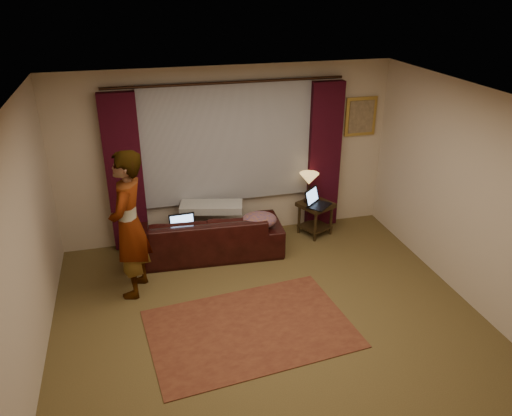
# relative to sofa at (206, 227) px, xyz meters

# --- Properties ---
(floor) EXTENTS (5.00, 5.00, 0.01)m
(floor) POSITION_rel_sofa_xyz_m (0.44, -1.94, -0.44)
(floor) COLOR brown
(floor) RESTS_ON ground
(ceiling) EXTENTS (5.00, 5.00, 0.02)m
(ceiling) POSITION_rel_sofa_xyz_m (0.44, -1.94, 2.17)
(ceiling) COLOR silver
(ceiling) RESTS_ON ground
(wall_back) EXTENTS (5.00, 0.02, 2.60)m
(wall_back) POSITION_rel_sofa_xyz_m (0.44, 0.56, 0.87)
(wall_back) COLOR beige
(wall_back) RESTS_ON ground
(wall_front) EXTENTS (5.00, 0.02, 2.60)m
(wall_front) POSITION_rel_sofa_xyz_m (0.44, -4.44, 0.87)
(wall_front) COLOR beige
(wall_front) RESTS_ON ground
(wall_left) EXTENTS (0.02, 5.00, 2.60)m
(wall_left) POSITION_rel_sofa_xyz_m (-2.06, -1.94, 0.87)
(wall_left) COLOR beige
(wall_left) RESTS_ON ground
(wall_right) EXTENTS (0.02, 5.00, 2.60)m
(wall_right) POSITION_rel_sofa_xyz_m (2.94, -1.94, 0.87)
(wall_right) COLOR beige
(wall_right) RESTS_ON ground
(sheer_curtain) EXTENTS (2.50, 0.05, 1.80)m
(sheer_curtain) POSITION_rel_sofa_xyz_m (0.44, 0.50, 1.07)
(sheer_curtain) COLOR gray
(sheer_curtain) RESTS_ON wall_back
(drape_left) EXTENTS (0.50, 0.14, 2.30)m
(drape_left) POSITION_rel_sofa_xyz_m (-1.06, 0.45, 0.75)
(drape_left) COLOR black
(drape_left) RESTS_ON floor
(drape_right) EXTENTS (0.50, 0.14, 2.30)m
(drape_right) POSITION_rel_sofa_xyz_m (1.94, 0.45, 0.75)
(drape_right) COLOR black
(drape_right) RESTS_ON floor
(curtain_rod) EXTENTS (0.04, 0.04, 3.40)m
(curtain_rod) POSITION_rel_sofa_xyz_m (0.44, 0.45, 1.95)
(curtain_rod) COLOR black
(curtain_rod) RESTS_ON wall_back
(picture_frame) EXTENTS (0.50, 0.04, 0.60)m
(picture_frame) POSITION_rel_sofa_xyz_m (2.54, 0.53, 1.32)
(picture_frame) COLOR #B18E3C
(picture_frame) RESTS_ON wall_back
(sofa) EXTENTS (2.21, 1.06, 0.87)m
(sofa) POSITION_rel_sofa_xyz_m (0.00, 0.00, 0.00)
(sofa) COLOR black
(sofa) RESTS_ON floor
(throw_blanket) EXTENTS (0.96, 0.56, 0.11)m
(throw_blanket) POSITION_rel_sofa_xyz_m (0.11, 0.20, 0.45)
(throw_blanket) COLOR #A19F9A
(throw_blanket) RESTS_ON sofa
(clothing_pile) EXTENTS (0.64, 0.58, 0.22)m
(clothing_pile) POSITION_rel_sofa_xyz_m (0.72, -0.23, 0.11)
(clothing_pile) COLOR brown
(clothing_pile) RESTS_ON sofa
(laptop_sofa) EXTENTS (0.38, 0.41, 0.26)m
(laptop_sofa) POSITION_rel_sofa_xyz_m (-0.34, -0.19, 0.13)
(laptop_sofa) COLOR black
(laptop_sofa) RESTS_ON sofa
(area_rug) EXTENTS (2.43, 1.75, 0.01)m
(area_rug) POSITION_rel_sofa_xyz_m (0.18, -1.86, -0.43)
(area_rug) COLOR brown
(area_rug) RESTS_ON floor
(end_table) EXTENTS (0.61, 0.61, 0.53)m
(end_table) POSITION_rel_sofa_xyz_m (1.74, 0.18, -0.17)
(end_table) COLOR black
(end_table) RESTS_ON floor
(tiffany_lamp) EXTENTS (0.38, 0.38, 0.47)m
(tiffany_lamp) POSITION_rel_sofa_xyz_m (1.64, 0.26, 0.33)
(tiffany_lamp) COLOR olive
(tiffany_lamp) RESTS_ON end_table
(laptop_table) EXTENTS (0.53, 0.53, 0.26)m
(laptop_table) POSITION_rel_sofa_xyz_m (1.75, 0.06, 0.22)
(laptop_table) COLOR black
(laptop_table) RESTS_ON end_table
(person) EXTENTS (0.70, 0.70, 1.90)m
(person) POSITION_rel_sofa_xyz_m (-1.06, -0.72, 0.52)
(person) COLOR #A19F9A
(person) RESTS_ON floor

